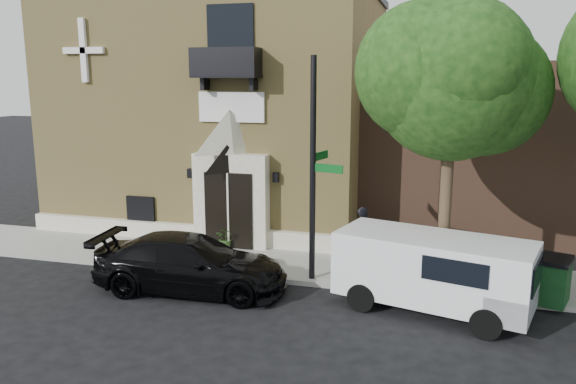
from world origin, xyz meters
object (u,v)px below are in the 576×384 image
cargo_van (440,271)px  dumpster (531,276)px  fire_hydrant (416,276)px  pedestrian_near (361,235)px  black_sedan (191,264)px  street_sign (314,170)px

cargo_van → dumpster: size_ratio=2.45×
fire_hydrant → pedestrian_near: (-1.76, 1.86, 0.53)m
black_sedan → fire_hydrant: size_ratio=7.22×
street_sign → pedestrian_near: 3.11m
dumpster → cargo_van: bearing=-132.1°
cargo_van → pedestrian_near: size_ratio=2.87×
pedestrian_near → black_sedan: bearing=21.6°
cargo_van → fire_hydrant: (-0.63, 1.13, -0.58)m
street_sign → dumpster: (5.86, 0.05, -2.56)m
fire_hydrant → dumpster: bearing=2.7°
street_sign → dumpster: 6.39m
fire_hydrant → dumpster: size_ratio=0.36×
cargo_van → dumpster: cargo_van is taller
fire_hydrant → pedestrian_near: size_ratio=0.42×
black_sedan → pedestrian_near: pedestrian_near is taller
black_sedan → street_sign: 4.30m
dumpster → fire_hydrant: bearing=-158.1°
cargo_van → dumpster: bearing=44.0°
street_sign → fire_hydrant: 4.04m
cargo_van → street_sign: bearing=176.3°
pedestrian_near → cargo_van: bearing=113.2°
cargo_van → pedestrian_near: 3.82m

